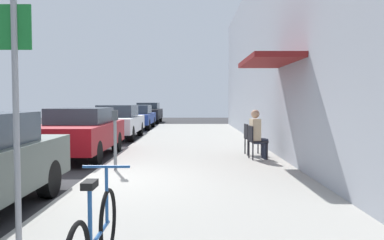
% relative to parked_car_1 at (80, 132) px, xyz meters
% --- Properties ---
extents(ground_plane, '(60.00, 60.00, 0.00)m').
position_rel_parked_car_1_xyz_m(ground_plane, '(1.10, -3.84, -0.75)').
color(ground_plane, '#2D2D30').
extents(sidewalk_slab, '(4.50, 32.00, 0.12)m').
position_rel_parked_car_1_xyz_m(sidewalk_slab, '(3.35, -1.84, -0.69)').
color(sidewalk_slab, '#9E9B93').
rests_on(sidewalk_slab, ground_plane).
extents(building_facade, '(1.40, 32.00, 6.42)m').
position_rel_parked_car_1_xyz_m(building_facade, '(5.75, -1.84, 2.46)').
color(building_facade, '#999EA8').
rests_on(building_facade, ground_plane).
extents(parked_car_1, '(1.80, 4.40, 1.44)m').
position_rel_parked_car_1_xyz_m(parked_car_1, '(0.00, 0.00, 0.00)').
color(parked_car_1, maroon).
rests_on(parked_car_1, ground_plane).
extents(parked_car_2, '(1.80, 4.40, 1.45)m').
position_rel_parked_car_1_xyz_m(parked_car_2, '(0.00, 5.70, -0.00)').
color(parked_car_2, silver).
rests_on(parked_car_2, ground_plane).
extents(parked_car_3, '(1.80, 4.40, 1.38)m').
position_rel_parked_car_1_xyz_m(parked_car_3, '(0.00, 11.68, -0.04)').
color(parked_car_3, navy).
rests_on(parked_car_3, ground_plane).
extents(parked_car_4, '(1.80, 4.40, 1.48)m').
position_rel_parked_car_1_xyz_m(parked_car_4, '(0.00, 17.59, 0.02)').
color(parked_car_4, black).
rests_on(parked_car_4, ground_plane).
extents(parking_meter, '(0.12, 0.10, 1.32)m').
position_rel_parked_car_1_xyz_m(parking_meter, '(1.55, -2.72, 0.14)').
color(parking_meter, slate).
rests_on(parking_meter, sidewalk_slab).
extents(street_sign, '(0.32, 0.06, 2.60)m').
position_rel_parked_car_1_xyz_m(street_sign, '(1.50, -7.38, 0.89)').
color(street_sign, gray).
rests_on(street_sign, sidewalk_slab).
extents(bicycle_0, '(0.46, 1.71, 0.90)m').
position_rel_parked_car_1_xyz_m(bicycle_0, '(2.40, -7.92, -0.27)').
color(bicycle_0, black).
rests_on(bicycle_0, sidewalk_slab).
extents(cafe_chair_0, '(0.49, 0.49, 0.87)m').
position_rel_parked_car_1_xyz_m(cafe_chair_0, '(4.88, -1.06, -0.12)').
color(cafe_chair_0, black).
rests_on(cafe_chair_0, sidewalk_slab).
extents(seated_patron_0, '(0.46, 0.40, 1.29)m').
position_rel_parked_car_1_xyz_m(seated_patron_0, '(4.94, -1.05, 0.07)').
color(seated_patron_0, '#232838').
rests_on(seated_patron_0, sidewalk_slab).
extents(cafe_chair_1, '(0.47, 0.47, 0.87)m').
position_rel_parked_car_1_xyz_m(cafe_chair_1, '(4.88, -0.23, -0.12)').
color(cafe_chair_1, black).
rests_on(cafe_chair_1, sidewalk_slab).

